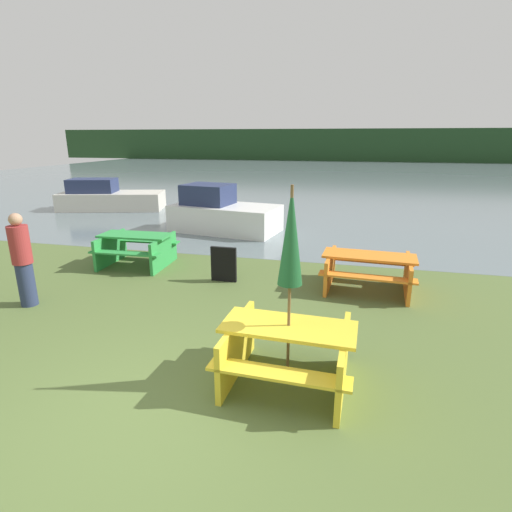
{
  "coord_description": "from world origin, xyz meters",
  "views": [
    {
      "loc": [
        2.1,
        -3.24,
        2.96
      ],
      "look_at": [
        0.44,
        3.64,
        0.85
      ],
      "focal_mm": 28.0,
      "sensor_mm": 36.0,
      "label": 1
    }
  ],
  "objects_px": {
    "person": "(22,260)",
    "signboard": "(224,264)",
    "picnic_table_orange": "(368,268)",
    "boat_second": "(109,198)",
    "boat": "(222,214)",
    "picnic_table_yellow": "(288,348)",
    "picnic_table_green": "(136,247)",
    "umbrella_darkgreen": "(291,238)"
  },
  "relations": [
    {
      "from": "boat_second",
      "to": "signboard",
      "type": "xyz_separation_m",
      "value": [
        7.52,
        -7.34,
        -0.11
      ]
    },
    {
      "from": "picnic_table_orange",
      "to": "signboard",
      "type": "height_order",
      "value": "signboard"
    },
    {
      "from": "picnic_table_green",
      "to": "person",
      "type": "relative_size",
      "value": 1.0
    },
    {
      "from": "boat",
      "to": "person",
      "type": "bearing_deg",
      "value": -94.14
    },
    {
      "from": "boat_second",
      "to": "person",
      "type": "height_order",
      "value": "person"
    },
    {
      "from": "umbrella_darkgreen",
      "to": "boat",
      "type": "height_order",
      "value": "umbrella_darkgreen"
    },
    {
      "from": "signboard",
      "to": "boat",
      "type": "bearing_deg",
      "value": 108.55
    },
    {
      "from": "boat",
      "to": "signboard",
      "type": "xyz_separation_m",
      "value": [
        1.53,
        -4.57,
        -0.19
      ]
    },
    {
      "from": "umbrella_darkgreen",
      "to": "boat",
      "type": "xyz_separation_m",
      "value": [
        -3.44,
        7.89,
        -1.3
      ]
    },
    {
      "from": "picnic_table_yellow",
      "to": "boat_second",
      "type": "bearing_deg",
      "value": 131.49
    },
    {
      "from": "boat",
      "to": "picnic_table_green",
      "type": "bearing_deg",
      "value": -92.72
    },
    {
      "from": "picnic_table_yellow",
      "to": "picnic_table_orange",
      "type": "bearing_deg",
      "value": 73.43
    },
    {
      "from": "picnic_table_yellow",
      "to": "umbrella_darkgreen",
      "type": "height_order",
      "value": "umbrella_darkgreen"
    },
    {
      "from": "umbrella_darkgreen",
      "to": "boat_second",
      "type": "height_order",
      "value": "umbrella_darkgreen"
    },
    {
      "from": "person",
      "to": "signboard",
      "type": "distance_m",
      "value": 3.73
    },
    {
      "from": "person",
      "to": "boat_second",
      "type": "bearing_deg",
      "value": 115.29
    },
    {
      "from": "boat_second",
      "to": "person",
      "type": "bearing_deg",
      "value": -80.14
    },
    {
      "from": "boat",
      "to": "person",
      "type": "height_order",
      "value": "person"
    },
    {
      "from": "picnic_table_orange",
      "to": "umbrella_darkgreen",
      "type": "xyz_separation_m",
      "value": [
        -1.05,
        -3.53,
        1.42
      ]
    },
    {
      "from": "picnic_table_yellow",
      "to": "picnic_table_green",
      "type": "relative_size",
      "value": 0.98
    },
    {
      "from": "person",
      "to": "umbrella_darkgreen",
      "type": "bearing_deg",
      "value": -14.32
    },
    {
      "from": "picnic_table_green",
      "to": "picnic_table_orange",
      "type": "bearing_deg",
      "value": -3.94
    },
    {
      "from": "picnic_table_green",
      "to": "signboard",
      "type": "bearing_deg",
      "value": -13.55
    },
    {
      "from": "boat",
      "to": "boat_second",
      "type": "xyz_separation_m",
      "value": [
        -5.99,
        2.77,
        -0.08
      ]
    },
    {
      "from": "umbrella_darkgreen",
      "to": "boat",
      "type": "relative_size",
      "value": 0.68
    },
    {
      "from": "picnic_table_green",
      "to": "person",
      "type": "height_order",
      "value": "person"
    },
    {
      "from": "picnic_table_orange",
      "to": "boat_second",
      "type": "xyz_separation_m",
      "value": [
        -10.48,
        7.14,
        0.04
      ]
    },
    {
      "from": "boat",
      "to": "picnic_table_orange",
      "type": "bearing_deg",
      "value": -35.08
    },
    {
      "from": "boat_second",
      "to": "person",
      "type": "relative_size",
      "value": 2.64
    },
    {
      "from": "boat",
      "to": "person",
      "type": "distance_m",
      "value": 6.8
    },
    {
      "from": "umbrella_darkgreen",
      "to": "boat",
      "type": "bearing_deg",
      "value": 113.58
    },
    {
      "from": "picnic_table_yellow",
      "to": "picnic_table_orange",
      "type": "height_order",
      "value": "picnic_table_yellow"
    },
    {
      "from": "boat_second",
      "to": "signboard",
      "type": "bearing_deg",
      "value": -59.73
    },
    {
      "from": "picnic_table_orange",
      "to": "umbrella_darkgreen",
      "type": "distance_m",
      "value": 3.94
    },
    {
      "from": "picnic_table_yellow",
      "to": "boat_second",
      "type": "height_order",
      "value": "boat_second"
    },
    {
      "from": "picnic_table_orange",
      "to": "person",
      "type": "xyz_separation_m",
      "value": [
        -6.05,
        -2.25,
        0.41
      ]
    },
    {
      "from": "boat_second",
      "to": "signboard",
      "type": "relative_size",
      "value": 6.01
    },
    {
      "from": "person",
      "to": "boat",
      "type": "bearing_deg",
      "value": 76.78
    },
    {
      "from": "picnic_table_yellow",
      "to": "picnic_table_orange",
      "type": "relative_size",
      "value": 0.89
    },
    {
      "from": "umbrella_darkgreen",
      "to": "signboard",
      "type": "height_order",
      "value": "umbrella_darkgreen"
    },
    {
      "from": "picnic_table_orange",
      "to": "signboard",
      "type": "bearing_deg",
      "value": -176.08
    },
    {
      "from": "boat",
      "to": "signboard",
      "type": "relative_size",
      "value": 4.86
    }
  ]
}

